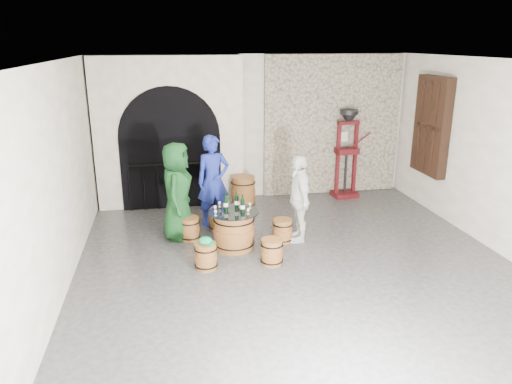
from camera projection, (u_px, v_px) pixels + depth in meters
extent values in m
plane|color=#2C2C2E|center=(301.00, 272.00, 7.61)|extent=(8.00, 8.00, 0.00)
plane|color=silver|center=(255.00, 128.00, 10.88)|extent=(8.00, 0.00, 8.00)
plane|color=silver|center=(462.00, 322.00, 3.38)|extent=(8.00, 0.00, 8.00)
plane|color=silver|center=(53.00, 186.00, 6.52)|extent=(0.00, 8.00, 8.00)
plane|color=beige|center=(308.00, 61.00, 6.65)|extent=(8.00, 8.00, 0.00)
cube|color=#ACA289|center=(332.00, 126.00, 11.14)|extent=(3.20, 0.12, 3.18)
cube|color=silver|center=(169.00, 132.00, 10.32)|extent=(3.10, 0.50, 3.18)
cube|color=black|center=(172.00, 173.00, 10.31)|extent=(2.10, 0.03, 1.55)
cylinder|color=black|center=(170.00, 137.00, 10.08)|extent=(2.10, 0.03, 2.10)
cylinder|color=black|center=(171.00, 164.00, 10.19)|extent=(1.79, 0.04, 0.04)
cylinder|color=black|center=(130.00, 189.00, 10.18)|extent=(0.02, 0.02, 0.98)
cylinder|color=black|center=(144.00, 188.00, 10.23)|extent=(0.02, 0.02, 0.98)
cylinder|color=black|center=(158.00, 187.00, 10.29)|extent=(0.02, 0.02, 0.98)
cylinder|color=black|center=(173.00, 187.00, 10.34)|extent=(0.02, 0.02, 0.98)
cylinder|color=black|center=(187.00, 186.00, 10.39)|extent=(0.02, 0.02, 0.98)
cylinder|color=black|center=(200.00, 185.00, 10.44)|extent=(0.02, 0.02, 0.98)
cylinder|color=black|center=(214.00, 184.00, 10.49)|extent=(0.02, 0.02, 0.98)
cube|color=black|center=(432.00, 126.00, 9.91)|extent=(0.20, 1.10, 2.00)
cube|color=black|center=(429.00, 126.00, 9.90)|extent=(0.06, 0.88, 1.76)
cube|color=black|center=(431.00, 126.00, 9.91)|extent=(0.22, 0.92, 0.06)
cube|color=black|center=(438.00, 128.00, 9.64)|extent=(0.22, 0.06, 1.80)
cube|color=black|center=(431.00, 126.00, 9.91)|extent=(0.22, 0.06, 1.80)
cube|color=black|center=(424.00, 124.00, 10.18)|extent=(0.22, 0.06, 1.80)
cylinder|color=brown|center=(234.00, 231.00, 8.40)|extent=(0.67, 0.67, 0.63)
cylinder|color=brown|center=(234.00, 231.00, 8.40)|extent=(0.72, 0.72, 0.14)
torus|color=black|center=(234.00, 242.00, 8.46)|extent=(0.72, 0.72, 0.02)
torus|color=black|center=(234.00, 219.00, 8.33)|extent=(0.72, 0.72, 0.02)
cylinder|color=brown|center=(234.00, 213.00, 8.30)|extent=(0.68, 0.68, 0.02)
cylinder|color=black|center=(234.00, 212.00, 8.29)|extent=(0.87, 0.87, 0.01)
cylinder|color=brown|center=(190.00, 229.00, 8.78)|extent=(0.34, 0.34, 0.41)
cylinder|color=brown|center=(190.00, 229.00, 8.78)|extent=(0.36, 0.36, 0.09)
torus|color=black|center=(190.00, 236.00, 8.82)|extent=(0.37, 0.37, 0.02)
torus|color=black|center=(189.00, 222.00, 8.74)|extent=(0.37, 0.37, 0.02)
cylinder|color=brown|center=(189.00, 218.00, 8.72)|extent=(0.34, 0.34, 0.02)
cylinder|color=brown|center=(219.00, 220.00, 9.23)|extent=(0.34, 0.34, 0.41)
cylinder|color=brown|center=(219.00, 220.00, 9.23)|extent=(0.36, 0.36, 0.09)
torus|color=black|center=(219.00, 227.00, 9.27)|extent=(0.37, 0.37, 0.02)
torus|color=black|center=(219.00, 213.00, 9.19)|extent=(0.37, 0.37, 0.02)
cylinder|color=brown|center=(219.00, 209.00, 9.17)|extent=(0.34, 0.34, 0.02)
cylinder|color=brown|center=(283.00, 231.00, 8.69)|extent=(0.34, 0.34, 0.41)
cylinder|color=brown|center=(283.00, 231.00, 8.69)|extent=(0.36, 0.36, 0.09)
torus|color=black|center=(282.00, 238.00, 8.73)|extent=(0.37, 0.37, 0.02)
torus|color=black|center=(283.00, 224.00, 8.65)|extent=(0.37, 0.37, 0.02)
cylinder|color=brown|center=(283.00, 220.00, 8.62)|extent=(0.34, 0.34, 0.02)
cylinder|color=brown|center=(272.00, 252.00, 7.82)|extent=(0.34, 0.34, 0.41)
cylinder|color=brown|center=(272.00, 252.00, 7.82)|extent=(0.36, 0.36, 0.09)
torus|color=black|center=(272.00, 260.00, 7.86)|extent=(0.37, 0.37, 0.02)
torus|color=black|center=(272.00, 244.00, 7.78)|extent=(0.37, 0.37, 0.02)
cylinder|color=brown|center=(272.00, 240.00, 7.76)|extent=(0.34, 0.34, 0.02)
cylinder|color=brown|center=(206.00, 257.00, 7.67)|extent=(0.34, 0.34, 0.41)
cylinder|color=brown|center=(206.00, 257.00, 7.67)|extent=(0.36, 0.36, 0.09)
torus|color=black|center=(206.00, 265.00, 7.71)|extent=(0.37, 0.37, 0.02)
torus|color=black|center=(206.00, 248.00, 7.63)|extent=(0.37, 0.37, 0.02)
cylinder|color=brown|center=(206.00, 244.00, 7.60)|extent=(0.34, 0.34, 0.02)
ellipsoid|color=#0C864F|center=(205.00, 241.00, 7.59)|extent=(0.21, 0.21, 0.12)
cylinder|color=#0C864F|center=(211.00, 244.00, 7.58)|extent=(0.14, 0.14, 0.01)
imported|color=#103B18|center=(177.00, 191.00, 8.67)|extent=(0.74, 0.97, 1.78)
imported|color=navy|center=(213.00, 181.00, 9.32)|extent=(0.73, 0.56, 1.78)
imported|color=silver|center=(299.00, 199.00, 8.60)|extent=(0.40, 0.93, 1.58)
cylinder|color=black|center=(226.00, 204.00, 8.32)|extent=(0.07, 0.07, 0.22)
cylinder|color=white|center=(226.00, 205.00, 8.33)|extent=(0.08, 0.08, 0.06)
cone|color=black|center=(226.00, 197.00, 8.29)|extent=(0.07, 0.07, 0.05)
cylinder|color=black|center=(226.00, 194.00, 8.27)|extent=(0.03, 0.03, 0.07)
cylinder|color=black|center=(243.00, 206.00, 8.21)|extent=(0.07, 0.07, 0.22)
cylinder|color=white|center=(243.00, 207.00, 8.21)|extent=(0.08, 0.08, 0.06)
cone|color=black|center=(243.00, 199.00, 8.17)|extent=(0.07, 0.07, 0.05)
cylinder|color=black|center=(242.00, 196.00, 8.16)|extent=(0.03, 0.03, 0.07)
cylinder|color=black|center=(237.00, 202.00, 8.43)|extent=(0.07, 0.07, 0.22)
cylinder|color=white|center=(237.00, 202.00, 8.43)|extent=(0.08, 0.08, 0.06)
cone|color=black|center=(237.00, 195.00, 8.39)|extent=(0.07, 0.07, 0.05)
cylinder|color=black|center=(237.00, 192.00, 8.38)|extent=(0.03, 0.03, 0.07)
cylinder|color=brown|center=(243.00, 193.00, 10.42)|extent=(0.49, 0.49, 0.69)
cylinder|color=brown|center=(243.00, 193.00, 10.42)|extent=(0.52, 0.52, 0.15)
torus|color=black|center=(243.00, 203.00, 10.49)|extent=(0.53, 0.53, 0.02)
torus|color=black|center=(243.00, 182.00, 10.35)|extent=(0.53, 0.53, 0.02)
cylinder|color=brown|center=(243.00, 177.00, 10.31)|extent=(0.50, 0.50, 0.02)
cube|color=#4B0C12|center=(344.00, 194.00, 11.28)|extent=(0.59, 0.49, 0.11)
cube|color=#4B0C12|center=(347.00, 151.00, 10.97)|extent=(0.52, 0.36, 0.13)
cube|color=#4B0C12|center=(348.00, 123.00, 10.78)|extent=(0.51, 0.17, 0.07)
cylinder|color=black|center=(346.00, 170.00, 11.11)|extent=(0.06, 0.06, 1.06)
cylinder|color=black|center=(349.00, 112.00, 10.71)|extent=(0.40, 0.40, 0.10)
cone|color=black|center=(349.00, 118.00, 10.75)|extent=(0.40, 0.40, 0.21)
cube|color=#4B0C12|center=(338.00, 159.00, 10.97)|extent=(0.08, 0.08, 1.70)
cube|color=#4B0C12|center=(355.00, 158.00, 11.08)|extent=(0.08, 0.08, 1.70)
cylinder|color=#4B0C12|center=(361.00, 140.00, 10.94)|extent=(0.46, 0.07, 0.33)
cube|color=silver|center=(343.00, 137.00, 11.18)|extent=(0.18, 0.10, 0.22)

